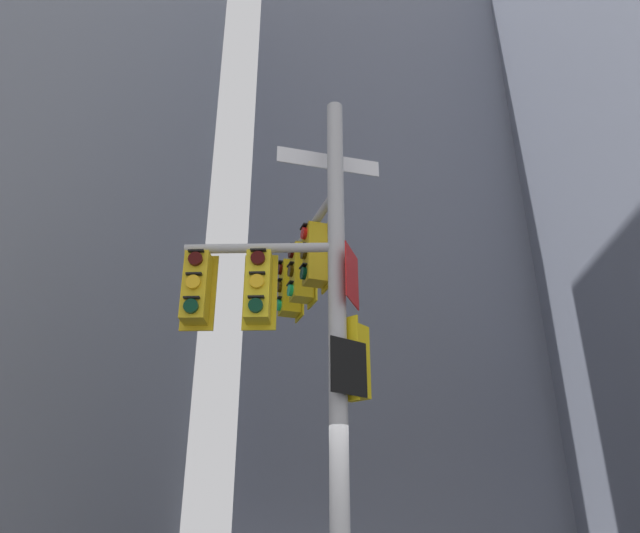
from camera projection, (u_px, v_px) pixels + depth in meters
name	position (u px, v px, depth m)	size (l,w,h in m)	color
building_mid_block	(389.00, 250.00, 34.34)	(13.96, 13.96, 32.51)	slate
signal_pole_assembly	(304.00, 303.00, 8.63)	(2.90, 2.95, 7.50)	#B2B2B5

